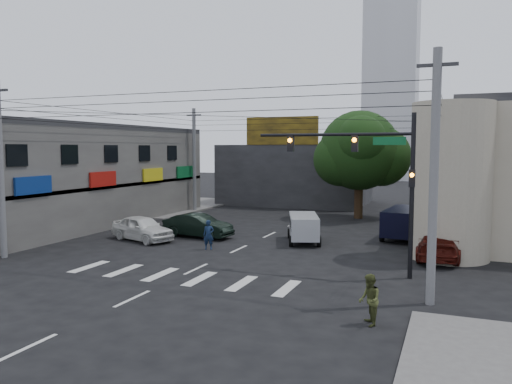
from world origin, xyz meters
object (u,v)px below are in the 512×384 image
Objects in this scene: traffic_gantry at (373,168)px; white_compact at (142,228)px; dark_sedan at (198,226)px; street_tree at (359,151)px; maroon_sedan at (438,244)px; silver_minivan at (304,229)px; pedestrian_olive at (369,300)px; utility_pole_far_left at (194,160)px; utility_pole_far_right at (445,163)px; utility_pole_near_left at (0,169)px; utility_pole_near_right at (434,179)px; navy_van at (403,224)px; traffic_officer at (209,235)px.

traffic_gantry is 15.34m from white_compact.
traffic_gantry is 13.64m from dark_sedan.
street_tree is 15.62m from maroon_sedan.
silver_minivan is 2.51× the size of pedestrian_olive.
utility_pole_far_left is 21.00m from utility_pole_far_right.
utility_pole_far_left reaches higher than pedestrian_olive.
street_tree is at bearing 56.00° from utility_pole_near_left.
silver_minivan is at bearing 36.50° from utility_pole_near_left.
street_tree is at bearing 171.25° from utility_pole_far_right.
utility_pole_near_right reaches higher than maroon_sedan.
utility_pole_far_right is (21.00, 0.00, 0.00)m from utility_pole_far_left.
utility_pole_near_left is 1.96× the size of dark_sedan.
traffic_gantry is 1.54× the size of dark_sedan.
silver_minivan is 6.48m from navy_van.
navy_van is at bearing -65.12° from dark_sedan.
traffic_officer is at bearing 33.24° from utility_pole_near_left.
utility_pole_far_left is at bearing 137.14° from traffic_gantry.
pedestrian_olive is (0.52, -16.36, -0.12)m from navy_van.
utility_pole_far_left is at bearing 99.90° from traffic_officer.
traffic_officer is (-9.39, 2.36, -4.00)m from traffic_gantry.
dark_sedan is (-14.46, -11.48, -3.85)m from utility_pole_far_right.
utility_pole_near_left reaches higher than navy_van.
pedestrian_olive is (12.74, -12.03, 0.08)m from dark_sedan.
street_tree is 0.95× the size of utility_pole_far_right.
utility_pole_near_right is 2.20× the size of silver_minivan.
utility_pole_near_left is at bearing 106.70° from silver_minivan.
white_compact is 0.99× the size of navy_van.
white_compact reaches higher than dark_sedan.
white_compact is at bearing 136.02° from dark_sedan.
utility_pole_far_right is at bearing 154.32° from pedestrian_olive.
traffic_officer is at bearing 165.92° from traffic_gantry.
navy_van is at bearing -68.76° from maroon_sedan.
maroon_sedan is 11.26m from pedestrian_olive.
utility_pole_near_left is (-14.50, -21.50, -0.87)m from street_tree.
white_compact is at bearing 167.31° from traffic_gantry.
pedestrian_olive is at bearing -8.90° from utility_pole_near_left.
maroon_sedan is 1.06× the size of navy_van.
utility_pole_near_left is at bearing 19.19° from maroon_sedan.
pedestrian_olive is (-1.72, -11.12, 0.08)m from maroon_sedan.
utility_pole_far_left is 17.46m from silver_minivan.
traffic_gantry is 1.48× the size of white_compact.
traffic_officer is (8.93, 5.85, -3.77)m from utility_pole_near_left.
dark_sedan is at bearing 54.06° from utility_pole_near_left.
dark_sedan is 12.97m from navy_van.
dark_sedan is 2.83× the size of traffic_officer.
navy_van is at bearing 99.53° from utility_pole_near_right.
utility_pole_near_right is 18.79m from white_compact.
white_compact is (3.89, 6.75, -3.83)m from utility_pole_near_left.
pedestrian_olive reaches higher than maroon_sedan.
utility_pole_near_left is at bearing 149.45° from dark_sedan.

